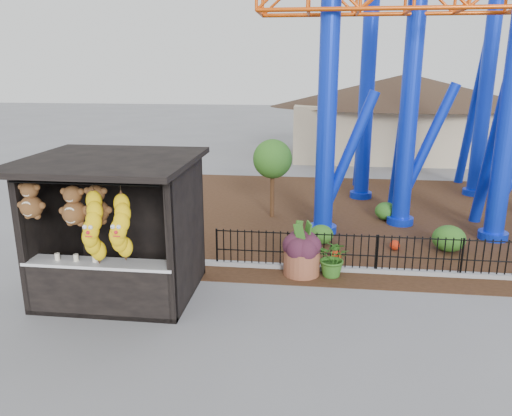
# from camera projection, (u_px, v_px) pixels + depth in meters

# --- Properties ---
(ground) EXTENTS (120.00, 120.00, 0.00)m
(ground) POSITION_uv_depth(u_px,v_px,m) (247.00, 326.00, 9.82)
(ground) COLOR slate
(ground) RESTS_ON ground
(mulch_bed) EXTENTS (18.00, 12.00, 0.02)m
(mulch_bed) POSITION_uv_depth(u_px,v_px,m) (396.00, 217.00, 16.98)
(mulch_bed) COLOR #331E11
(mulch_bed) RESTS_ON ground
(curb) EXTENTS (18.00, 0.18, 0.12)m
(curb) POSITION_uv_depth(u_px,v_px,m) (426.00, 273.00, 12.19)
(curb) COLOR gray
(curb) RESTS_ON ground
(prize_booth) EXTENTS (3.50, 3.40, 3.12)m
(prize_booth) POSITION_uv_depth(u_px,v_px,m) (113.00, 232.00, 10.61)
(prize_booth) COLOR black
(prize_booth) RESTS_ON ground
(picket_fence) EXTENTS (12.20, 0.06, 1.00)m
(picket_fence) POSITION_uv_depth(u_px,v_px,m) (466.00, 258.00, 11.97)
(picket_fence) COLOR black
(picket_fence) RESTS_ON ground
(roller_coaster) EXTENTS (11.00, 6.37, 10.82)m
(roller_coaster) POSITION_uv_depth(u_px,v_px,m) (448.00, 16.00, 15.32)
(roller_coaster) COLOR #0C29CD
(roller_coaster) RESTS_ON ground
(terracotta_planter) EXTENTS (1.02, 1.02, 0.62)m
(terracotta_planter) POSITION_uv_depth(u_px,v_px,m) (302.00, 263.00, 12.20)
(terracotta_planter) COLOR brown
(terracotta_planter) RESTS_ON ground
(planter_foliage) EXTENTS (0.70, 0.70, 0.64)m
(planter_foliage) POSITION_uv_depth(u_px,v_px,m) (302.00, 238.00, 12.02)
(planter_foliage) COLOR #361523
(planter_foliage) RESTS_ON terracotta_planter
(potted_plant) EXTENTS (1.11, 1.05, 0.97)m
(potted_plant) POSITION_uv_depth(u_px,v_px,m) (334.00, 258.00, 12.03)
(potted_plant) COLOR #234F17
(potted_plant) RESTS_ON ground
(landscaping) EXTENTS (7.49, 4.49, 0.72)m
(landscaping) POSITION_uv_depth(u_px,v_px,m) (443.00, 232.00, 14.45)
(landscaping) COLOR #29591A
(landscaping) RESTS_ON mulch_bed
(pavilion) EXTENTS (15.00, 15.00, 4.80)m
(pavilion) POSITION_uv_depth(u_px,v_px,m) (406.00, 102.00, 27.38)
(pavilion) COLOR #BFAD8C
(pavilion) RESTS_ON ground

